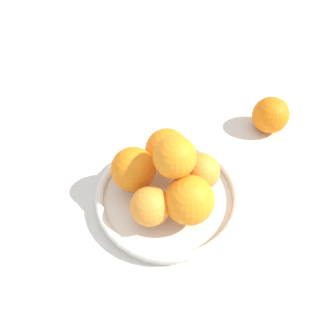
{
  "coord_description": "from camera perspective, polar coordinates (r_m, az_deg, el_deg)",
  "views": [
    {
      "loc": [
        -0.32,
        0.11,
        0.5
      ],
      "look_at": [
        0.0,
        0.0,
        0.09
      ],
      "focal_mm": 35.0,
      "sensor_mm": 36.0,
      "label": 1
    }
  ],
  "objects": [
    {
      "name": "stray_orange",
      "position": [
        0.74,
        17.42,
        8.79
      ],
      "size": [
        0.08,
        0.08,
        0.08
      ],
      "primitive_type": "sphere",
      "color": "orange",
      "rests_on": "ground_plane"
    },
    {
      "name": "fruit_bowl",
      "position": [
        0.59,
        0.0,
        -4.85
      ],
      "size": [
        0.26,
        0.26,
        0.03
      ],
      "color": "silver",
      "rests_on": "ground_plane"
    },
    {
      "name": "ground_plane",
      "position": [
        0.61,
        0.0,
        -5.59
      ],
      "size": [
        4.0,
        4.0,
        0.0
      ],
      "primitive_type": "plane",
      "color": "beige"
    },
    {
      "name": "orange_pile",
      "position": [
        0.55,
        -0.01,
        -1.09
      ],
      "size": [
        0.2,
        0.18,
        0.13
      ],
      "color": "orange",
      "rests_on": "fruit_bowl"
    }
  ]
}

